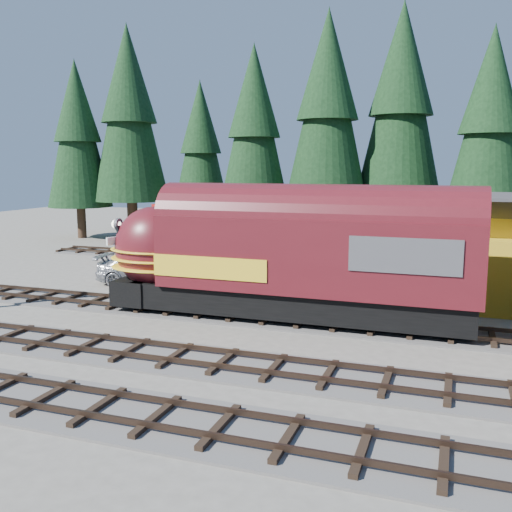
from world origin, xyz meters
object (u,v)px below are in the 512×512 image
(depot, at_px, (394,239))
(locomotive, at_px, (275,261))
(pickup_truck_b, at_px, (149,270))
(caboose, at_px, (218,227))
(pickup_truck_a, at_px, (218,282))

(depot, height_order, locomotive, depot)
(depot, xyz_separation_m, pickup_truck_b, (-13.21, -1.81, -2.11))
(depot, xyz_separation_m, caboose, (-12.98, 7.50, -0.60))
(locomotive, distance_m, pickup_truck_b, 10.22)
(depot, distance_m, pickup_truck_b, 13.50)
(depot, bearing_deg, locomotive, -123.52)
(pickup_truck_b, bearing_deg, locomotive, -126.22)
(depot, height_order, caboose, depot)
(caboose, bearing_deg, locomotive, -58.22)
(pickup_truck_a, xyz_separation_m, pickup_truck_b, (-4.83, 1.38, 0.09))
(depot, relative_size, pickup_truck_b, 2.17)
(pickup_truck_a, relative_size, pickup_truck_b, 0.94)
(locomotive, xyz_separation_m, pickup_truck_b, (-8.90, 4.69, -1.75))
(caboose, distance_m, pickup_truck_b, 9.43)
(locomotive, height_order, pickup_truck_a, locomotive)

